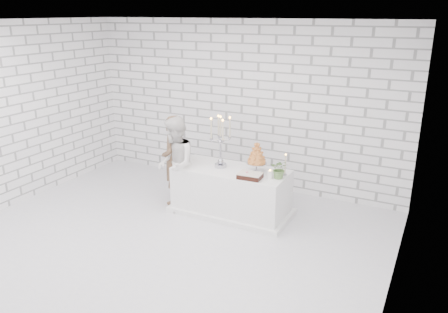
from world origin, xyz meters
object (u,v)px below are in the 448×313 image
Objects in this scene: bride at (175,165)px; candelabra at (221,142)px; croquembouche at (257,157)px; cake_table at (231,191)px; groom at (173,160)px.

bride is 0.83m from candelabra.
croquembouche is (0.60, 0.04, -0.17)m from candelabra.
bride is at bearing -162.53° from cake_table.
candelabra is (-0.20, 0.01, 0.79)m from cake_table.
cake_table is 2.15× the size of candelabra.
groom is at bearing -176.57° from candelabra.
bride is at bearing -157.06° from candelabra.
bride reaches higher than cake_table.
croquembouche is at bearing 69.09° from groom.
candelabra is at bearing 176.67° from cake_table.
candelabra is at bearing 80.67° from bride.
bride is (0.20, -0.23, 0.02)m from groom.
bride is 1.85× the size of candelabra.
bride is 3.15× the size of croquembouche.
candelabra reaches higher than croquembouche.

